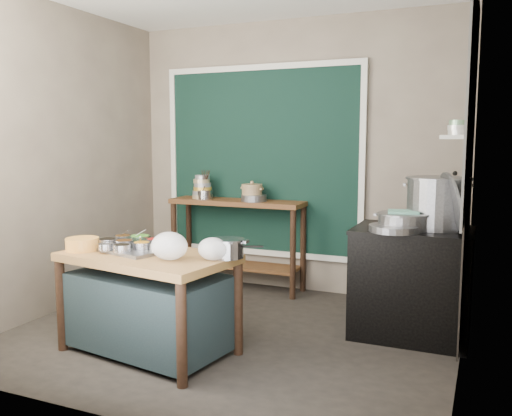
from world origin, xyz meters
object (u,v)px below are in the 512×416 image
at_px(steamer, 403,221).
at_px(stock_pot, 438,203).
at_px(back_counter, 237,244).
at_px(condiment_tray, 134,249).
at_px(saucepan, 227,248).
at_px(yellow_basin, 82,244).
at_px(prep_table, 149,303).
at_px(ceramic_crock, 252,193).
at_px(stove_block, 412,284).
at_px(utensil_cup, 205,195).

bearing_deg(steamer, stock_pot, 37.60).
distance_m(back_counter, condiment_tray, 1.84).
distance_m(saucepan, steamer, 1.42).
distance_m(back_counter, stock_pot, 2.26).
relative_size(yellow_basin, steamer, 0.60).
distance_m(prep_table, back_counter, 1.88).
relative_size(prep_table, ceramic_crock, 5.49).
bearing_deg(stove_block, steamer, -122.02).
xyz_separation_m(back_counter, stock_pot, (2.07, -0.66, 0.61)).
relative_size(back_counter, steamer, 3.52).
xyz_separation_m(stove_block, ceramic_crock, (-1.72, 0.72, 0.60)).
distance_m(back_counter, ceramic_crock, 0.58).
bearing_deg(saucepan, steamer, 19.64).
bearing_deg(prep_table, saucepan, 20.04).
distance_m(prep_table, stock_pot, 2.38).
bearing_deg(steamer, back_counter, 155.38).
distance_m(condiment_tray, steamer, 2.09).
xyz_separation_m(stove_block, utensil_cup, (-2.25, 0.67, 0.57)).
relative_size(stove_block, utensil_cup, 5.63).
xyz_separation_m(prep_table, ceramic_crock, (0.02, 1.86, 0.65)).
height_order(prep_table, stove_block, stove_block).
height_order(saucepan, utensil_cup, utensil_cup).
distance_m(ceramic_crock, stock_pot, 2.00).
xyz_separation_m(yellow_basin, ceramic_crock, (0.55, 1.95, 0.23)).
relative_size(utensil_cup, stock_pot, 0.31).
distance_m(condiment_tray, ceramic_crock, 1.83).
xyz_separation_m(condiment_tray, utensil_cup, (-0.35, 1.75, 0.24)).
height_order(ceramic_crock, stock_pot, stock_pot).
xyz_separation_m(stove_block, saucepan, (-1.15, -1.03, 0.39)).
relative_size(prep_table, utensil_cup, 7.82).
relative_size(prep_table, yellow_basin, 5.07).
bearing_deg(condiment_tray, stock_pot, 29.15).
bearing_deg(utensil_cup, yellow_basin, -90.49).
bearing_deg(condiment_tray, prep_table, -20.33).
bearing_deg(stove_block, ceramic_crock, 157.40).
distance_m(stove_block, condiment_tray, 2.22).
relative_size(prep_table, stock_pot, 2.40).
height_order(saucepan, stock_pot, stock_pot).
height_order(stove_block, utensil_cup, utensil_cup).
height_order(back_counter, saucepan, back_counter).
bearing_deg(yellow_basin, back_counter, 79.39).
bearing_deg(steamer, condiment_tray, -152.08).
distance_m(stove_block, utensil_cup, 2.42).
bearing_deg(saucepan, condiment_tray, 163.56).
bearing_deg(utensil_cup, stove_block, -16.58).
xyz_separation_m(prep_table, steamer, (1.68, 1.03, 0.57)).
bearing_deg(ceramic_crock, yellow_basin, -105.67).
bearing_deg(back_counter, yellow_basin, -100.61).
bearing_deg(stock_pot, yellow_basin, -151.84).
relative_size(prep_table, back_counter, 0.86).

